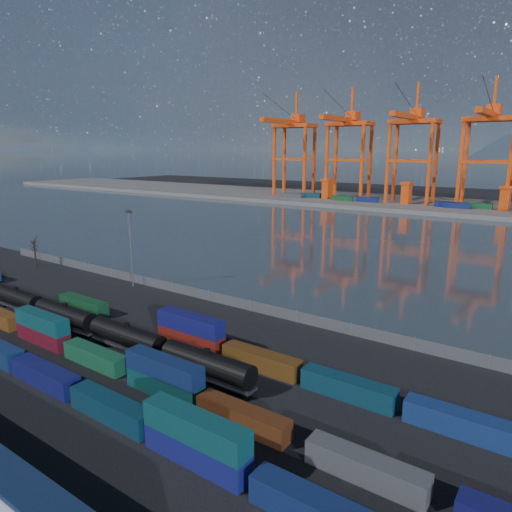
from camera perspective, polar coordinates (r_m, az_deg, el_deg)
The scene contains 13 objects.
ground at distance 66.16m, azimuth -15.54°, elevation -13.38°, with size 700.00×700.00×0.00m, color black.
harbor_water at distance 151.98m, azimuth 16.49°, elevation 1.58°, with size 700.00×700.00×0.00m, color #2C3840.
far_quay at distance 252.62m, azimuth 24.30°, elevation 5.61°, with size 700.00×70.00×2.00m, color #514F4C.
container_row_south at distance 66.11m, azimuth -25.67°, elevation -12.45°, with size 138.68×2.38×5.07m.
container_row_mid at distance 53.51m, azimuth -5.48°, elevation -17.67°, with size 114.64×2.27×4.84m.
container_row_north at distance 67.53m, azimuth -5.24°, elevation -10.88°, with size 128.80×2.37×5.06m.
tanker_string at distance 88.90m, azimuth -25.38°, elevation -5.73°, with size 91.73×3.06×4.37m.
waterfront_fence at distance 84.60m, azimuth -0.78°, elevation -6.20°, with size 160.12×0.12×2.20m.
bare_tree at distance 128.05m, azimuth -25.92°, elevation 0.50°, with size 2.03×1.99×7.92m.
yard_light_mast at distance 101.07m, azimuth -15.41°, elevation 1.41°, with size 1.60×0.40×16.60m.
gantry_cranes at distance 246.25m, azimuth 23.06°, elevation 14.20°, with size 198.82×45.74×61.93m.
quay_containers at distance 240.59m, azimuth 21.10°, elevation 6.12°, with size 172.58×10.99×2.60m.
straddle_carriers at distance 242.67m, azimuth 23.41°, elevation 7.05°, with size 140.00×7.00×11.10m.
Camera 1 is at (46.83, -36.66, 28.99)m, focal length 32.00 mm.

